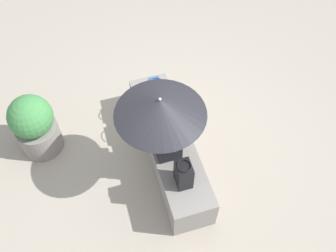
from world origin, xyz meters
The scene contains 8 objects.
ground_plane centered at (0.00, 0.00, 0.00)m, with size 14.00×14.00×0.00m, color #9E9384.
stone_bench centered at (0.00, 0.00, 0.24)m, with size 2.09×0.52×0.49m, color gray.
person_seated centered at (0.18, -0.08, 0.88)m, with size 0.47×0.28×0.90m.
parasol centered at (0.21, -0.16, 1.37)m, with size 0.96×0.96×1.02m.
handbag_black centered at (-0.29, -0.01, 0.62)m, with size 0.32×0.23×0.26m.
tote_bag_canvas centered at (0.64, -0.03, 0.67)m, with size 0.21×0.17×0.37m.
shoulder_bag_spare centered at (-0.64, 0.02, 0.63)m, with size 0.26×0.20×0.29m.
planter_near centered at (-0.67, -1.57, 0.46)m, with size 0.55×0.55×0.92m.
Camera 1 is at (2.50, -0.77, 4.31)m, focal length 40.36 mm.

